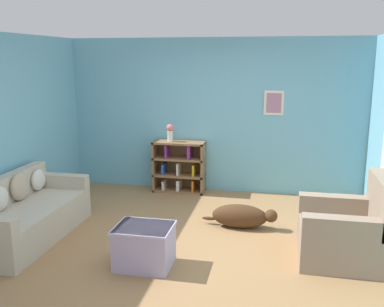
% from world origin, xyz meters
% --- Properties ---
extents(ground_plane, '(14.00, 14.00, 0.00)m').
position_xyz_m(ground_plane, '(0.00, 0.00, 0.00)').
color(ground_plane, '#997047').
extents(wall_back, '(5.60, 0.13, 2.60)m').
position_xyz_m(wall_back, '(0.00, 2.25, 1.30)').
color(wall_back, '#6BADC6').
rests_on(wall_back, ground_plane).
extents(couch, '(0.84, 1.89, 0.80)m').
position_xyz_m(couch, '(-2.05, -0.31, 0.31)').
color(couch, '#B7AD99').
rests_on(couch, ground_plane).
extents(bookshelf, '(0.88, 0.34, 0.88)m').
position_xyz_m(bookshelf, '(-0.55, 2.03, 0.43)').
color(bookshelf, olive).
rests_on(bookshelf, ground_plane).
extents(recliner_chair, '(0.97, 0.92, 0.99)m').
position_xyz_m(recliner_chair, '(1.93, -0.12, 0.34)').
color(recliner_chair, gray).
rests_on(recliner_chair, ground_plane).
extents(coffee_table, '(0.63, 0.51, 0.47)m').
position_xyz_m(coffee_table, '(-0.31, -0.73, 0.25)').
color(coffee_table, '#ADA3CC').
rests_on(coffee_table, ground_plane).
extents(dog, '(1.03, 0.29, 0.33)m').
position_xyz_m(dog, '(0.65, 0.58, 0.16)').
color(dog, '#472D19').
rests_on(dog, ground_plane).
extents(vase, '(0.12, 0.12, 0.29)m').
position_xyz_m(vase, '(-0.71, 2.01, 1.04)').
color(vase, silver).
rests_on(vase, bookshelf).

